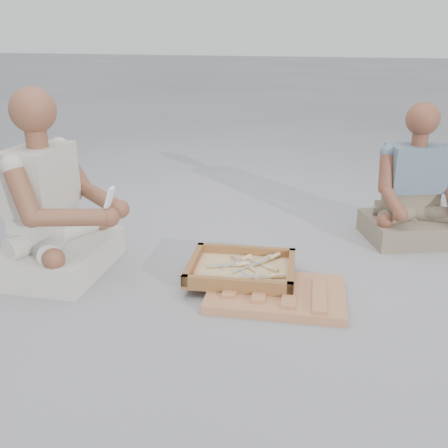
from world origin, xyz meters
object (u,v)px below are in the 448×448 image
(tool_tray, at_px, (242,270))
(craftsman, at_px, (53,213))
(carved_panel, at_px, (276,294))
(companion, at_px, (414,196))

(tool_tray, relative_size, craftsman, 0.63)
(carved_panel, distance_m, craftsman, 1.16)
(tool_tray, bearing_deg, companion, 49.14)
(carved_panel, height_order, craftsman, craftsman)
(tool_tray, distance_m, craftsman, 0.97)
(tool_tray, xyz_separation_m, companion, (0.76, 0.88, 0.20))
(carved_panel, bearing_deg, tool_tray, 153.43)
(carved_panel, relative_size, tool_tray, 1.07)
(tool_tray, relative_size, companion, 0.73)
(tool_tray, distance_m, companion, 1.18)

